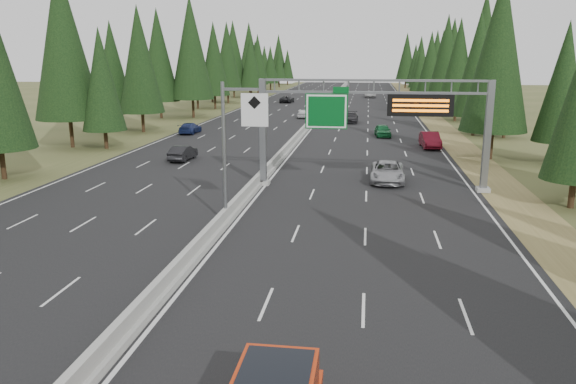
{
  "coord_description": "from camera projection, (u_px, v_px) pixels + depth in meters",
  "views": [
    {
      "loc": [
        7.92,
        -5.31,
        9.4
      ],
      "look_at": [
        4.33,
        20.0,
        3.23
      ],
      "focal_mm": 35.0,
      "sensor_mm": 36.0,
      "label": 1
    }
  ],
  "objects": [
    {
      "name": "hov_sign_pole",
      "position": [
        234.0,
        143.0,
        31.24
      ],
      "size": [
        2.8,
        0.5,
        8.0
      ],
      "color": "slate",
      "rests_on": "road"
    },
    {
      "name": "car_ahead_dkgrey",
      "position": [
        351.0,
        117.0,
        81.53
      ],
      "size": [
        2.11,
        5.09,
        1.47
      ],
      "primitive_type": "imported",
      "rotation": [
        0.0,
        0.0,
        -0.01
      ],
      "color": "black",
      "rests_on": "road"
    },
    {
      "name": "car_ahead_white",
      "position": [
        370.0,
        94.0,
        131.92
      ],
      "size": [
        2.66,
        5.46,
        1.49
      ],
      "primitive_type": "imported",
      "rotation": [
        0.0,
        0.0,
        0.03
      ],
      "color": "#BBBBBB",
      "rests_on": "road"
    },
    {
      "name": "tree_row_right",
      "position": [
        481.0,
        61.0,
        71.82
      ],
      "size": [
        11.73,
        238.87,
        18.6
      ],
      "color": "black",
      "rests_on": "ground"
    },
    {
      "name": "shoulder_left",
      "position": [
        202.0,
        118.0,
        87.81
      ],
      "size": [
        3.6,
        260.0,
        0.06
      ],
      "primitive_type": "cube",
      "color": "#3D4922",
      "rests_on": "ground"
    },
    {
      "name": "car_ahead_green",
      "position": [
        383.0,
        130.0,
        67.2
      ],
      "size": [
        2.1,
        4.45,
        1.47
      ],
      "primitive_type": "imported",
      "rotation": [
        0.0,
        0.0,
        0.08
      ],
      "color": "#176532",
      "rests_on": "road"
    },
    {
      "name": "shoulder_right",
      "position": [
        435.0,
        122.0,
        82.96
      ],
      "size": [
        3.6,
        260.0,
        0.06
      ],
      "primitive_type": "cube",
      "color": "olive",
      "rests_on": "ground"
    },
    {
      "name": "car_onc_near",
      "position": [
        183.0,
        153.0,
        51.73
      ],
      "size": [
        1.64,
        4.26,
        1.38
      ],
      "primitive_type": "imported",
      "rotation": [
        0.0,
        0.0,
        3.1
      ],
      "color": "black",
      "rests_on": "road"
    },
    {
      "name": "tree_row_left",
      "position": [
        147.0,
        58.0,
        75.87
      ],
      "size": [
        11.43,
        244.09,
        18.91
      ],
      "color": "black",
      "rests_on": "ground"
    },
    {
      "name": "car_onc_blue",
      "position": [
        190.0,
        128.0,
        69.98
      ],
      "size": [
        1.94,
        4.65,
        1.34
      ],
      "primitive_type": "imported",
      "rotation": [
        0.0,
        0.0,
        3.13
      ],
      "color": "navy",
      "rests_on": "road"
    },
    {
      "name": "silver_minivan",
      "position": [
        387.0,
        172.0,
        42.88
      ],
      "size": [
        2.66,
        5.54,
        1.52
      ],
      "primitive_type": "imported",
      "rotation": [
        0.0,
        0.0,
        -0.02
      ],
      "color": "#99999D",
      "rests_on": "road"
    },
    {
      "name": "road",
      "position": [
        315.0,
        120.0,
        85.38
      ],
      "size": [
        32.0,
        260.0,
        0.08
      ],
      "primitive_type": "cube",
      "color": "black",
      "rests_on": "ground"
    },
    {
      "name": "sign_gantry",
      "position": [
        382.0,
        117.0,
        39.52
      ],
      "size": [
        16.75,
        0.98,
        7.8
      ],
      "color": "slate",
      "rests_on": "road"
    },
    {
      "name": "car_onc_white",
      "position": [
        303.0,
        114.0,
        87.73
      ],
      "size": [
        1.7,
        4.03,
        1.36
      ],
      "primitive_type": "imported",
      "rotation": [
        0.0,
        0.0,
        3.12
      ],
      "color": "silver",
      "rests_on": "road"
    },
    {
      "name": "car_ahead_dkred",
      "position": [
        430.0,
        140.0,
        58.84
      ],
      "size": [
        2.01,
        5.08,
        1.65
      ],
      "primitive_type": "imported",
      "rotation": [
        0.0,
        0.0,
        0.05
      ],
      "color": "maroon",
      "rests_on": "road"
    },
    {
      "name": "car_ahead_far",
      "position": [
        339.0,
        97.0,
        122.45
      ],
      "size": [
        1.89,
        4.32,
        1.45
      ],
      "primitive_type": "imported",
      "rotation": [
        0.0,
        0.0,
        0.04
      ],
      "color": "black",
      "rests_on": "road"
    },
    {
      "name": "median_barrier",
      "position": [
        315.0,
        118.0,
        85.3
      ],
      "size": [
        0.7,
        260.0,
        0.85
      ],
      "color": "gray",
      "rests_on": "road"
    },
    {
      "name": "car_onc_far",
      "position": [
        287.0,
        99.0,
        117.32
      ],
      "size": [
        2.63,
        5.27,
        1.43
      ],
      "primitive_type": "imported",
      "rotation": [
        0.0,
        0.0,
        3.09
      ],
      "color": "black",
      "rests_on": "road"
    }
  ]
}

